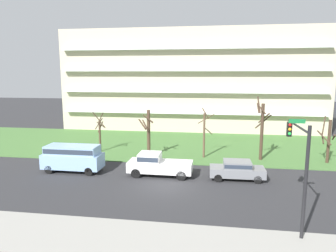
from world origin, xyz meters
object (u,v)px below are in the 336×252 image
Objects in this scene: tree_far_right at (328,140)px; van_blue_center_left at (73,156)px; tree_right at (262,128)px; traffic_signal_mast at (299,156)px; sedan_gray_near_left at (237,169)px; tree_left at (148,132)px; tree_center at (204,133)px; pickup_white_center_right at (157,164)px; tree_far_left at (100,132)px.

tree_far_right is 23.83m from van_blue_center_left.
tree_right reaches higher than traffic_signal_mast.
traffic_signal_mast reaches higher than sedan_gray_near_left.
tree_left is 10.49m from sedan_gray_near_left.
tree_left is at bearing -177.67° from tree_right.
sedan_gray_near_left is 0.73× the size of traffic_signal_mast.
traffic_signal_mast is at bearing 155.72° from van_blue_center_left.
tree_center reaches higher than tree_far_right.
tree_left reaches higher than tree_far_right.
traffic_signal_mast reaches higher than tree_far_right.
tree_right is at bearing -146.02° from pickup_white_center_right.
tree_far_right is 1.02× the size of sedan_gray_near_left.
van_blue_center_left is (-16.90, -6.18, -1.85)m from tree_right.
tree_far_left is at bearing 177.24° from tree_right.
tree_right is 1.05× the size of traffic_signal_mast.
van_blue_center_left is (-14.18, 0.00, 0.52)m from sedan_gray_near_left.
tree_left is 0.81× the size of traffic_signal_mast.
tree_far_left is 15.98m from sedan_gray_near_left.
tree_center is 0.86× the size of traffic_signal_mast.
tree_far_left is at bearing -27.46° from sedan_gray_near_left.
tree_far_left reaches higher than tree_far_right.
pickup_white_center_right is 12.40m from traffic_signal_mast.
traffic_signal_mast reaches higher than tree_center.
tree_far_right is (11.74, -0.25, -0.26)m from tree_center.
tree_far_right is 0.84× the size of pickup_white_center_right.
tree_far_right is 10.78m from sedan_gray_near_left.
pickup_white_center_right is at bearing -179.90° from van_blue_center_left.
tree_right reaches higher than tree_far_left.
tree_center is 12.96m from van_blue_center_left.
tree_right is at bearing -115.15° from sedan_gray_near_left.
sedan_gray_near_left is at bearing -146.13° from tree_far_right.
tree_center is 5.63m from tree_right.
sedan_gray_near_left is at bearing -26.08° from tree_far_left.
tree_far_left is 7.05m from van_blue_center_left.
tree_center is at bearing -151.17° from van_blue_center_left.
van_blue_center_left is 7.59m from pickup_white_center_right.
tree_far_right is at bearing -158.50° from pickup_white_center_right.
sedan_gray_near_left is 14.19m from van_blue_center_left.
van_blue_center_left reaches higher than sedan_gray_near_left.
pickup_white_center_right is at bearing -42.28° from tree_far_left.
tree_right reaches higher than pickup_white_center_right.
tree_left is 1.11× the size of sedan_gray_near_left.
tree_far_left is 11.46m from tree_center.
tree_far_left is at bearing -41.82° from pickup_white_center_right.
tree_right reaches higher than tree_center.
tree_far_left is 22.48m from traffic_signal_mast.
tree_far_left is 23.20m from tree_far_right.
traffic_signal_mast reaches higher than tree_left.
tree_right reaches higher than tree_left.
traffic_signal_mast is at bearing -40.77° from tree_far_left.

